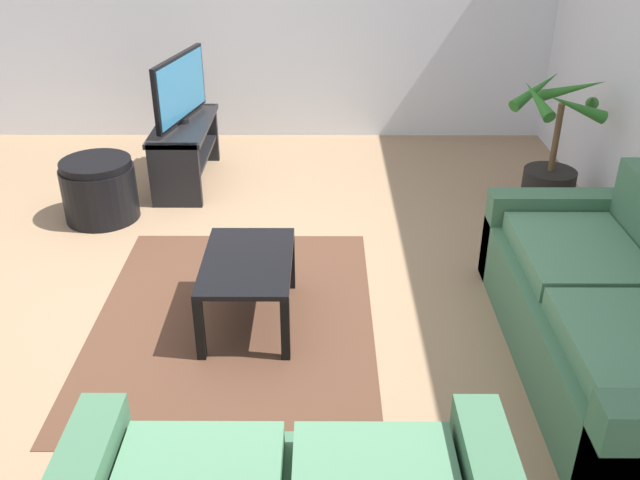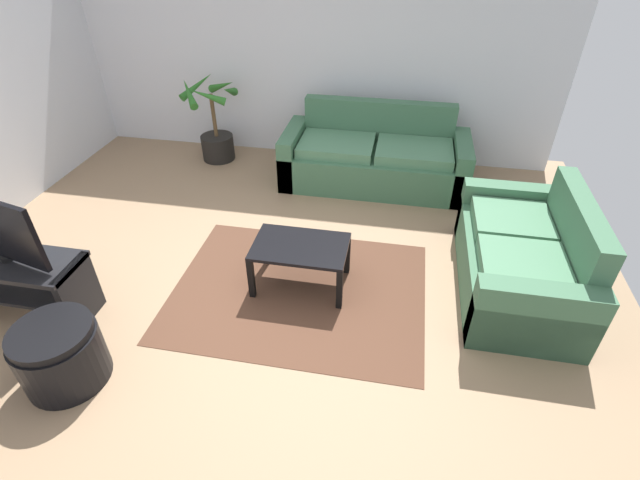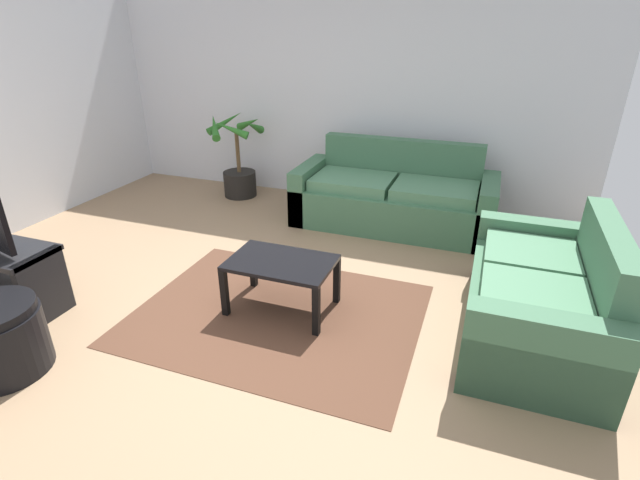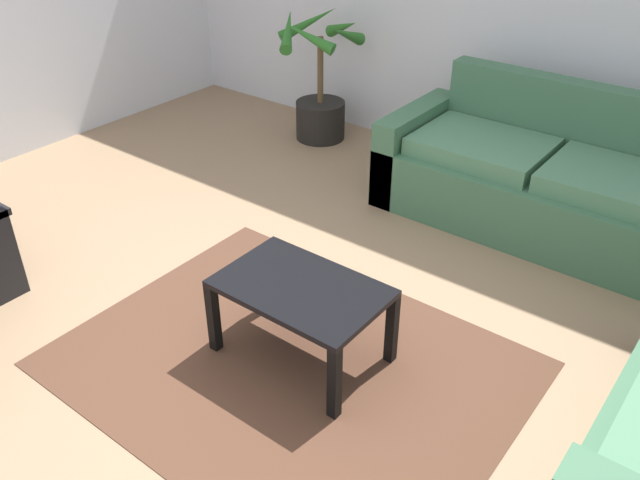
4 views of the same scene
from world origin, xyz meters
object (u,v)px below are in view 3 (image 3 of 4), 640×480
Objects in this scene: couch_loveseat at (539,300)px; coffee_table at (281,268)px; potted_palm at (238,167)px; couch_main at (394,199)px.

coffee_table is at bearing -170.51° from couch_loveseat.
coffee_table is 2.80m from potted_palm.
potted_palm is (-3.52, 1.96, 0.09)m from couch_loveseat.
couch_loveseat is 2.04× the size of coffee_table.
couch_main is 2.67× the size of coffee_table.
couch_loveseat is at bearing 9.49° from coffee_table.
couch_main is 2.03× the size of potted_palm.
coffee_table is (-0.46, -2.01, 0.06)m from couch_main.
couch_loveseat reaches higher than coffee_table.
couch_main is 1.31× the size of couch_loveseat.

